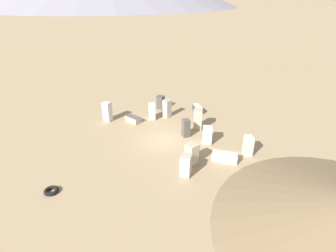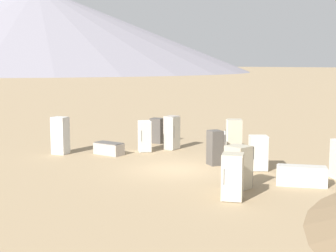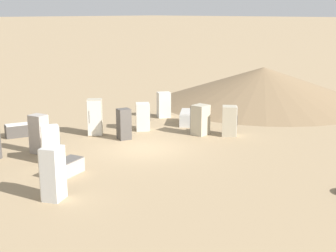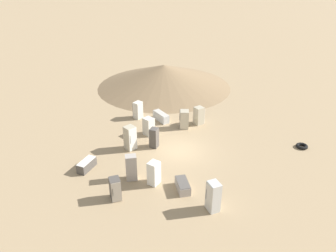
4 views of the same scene
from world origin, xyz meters
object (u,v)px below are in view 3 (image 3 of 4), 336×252
(discarded_fridge_2, at_px, (39,134))
(discarded_fridge_3, at_px, (53,173))
(discarded_fridge_6, at_px, (51,144))
(discarded_fridge_11, at_px, (164,105))
(discarded_fridge_7, at_px, (124,124))
(discarded_fridge_10, at_px, (200,120))
(discarded_fridge_4, at_px, (66,168))
(discarded_fridge_9, at_px, (21,130))
(discarded_fridge_8, at_px, (143,117))
(discarded_fridge_12, at_px, (229,121))
(discarded_fridge_0, at_px, (95,117))
(discarded_fridge_1, at_px, (186,118))

(discarded_fridge_2, distance_m, discarded_fridge_3, 5.90)
(discarded_fridge_6, distance_m, discarded_fridge_11, 10.10)
(discarded_fridge_7, xyz_separation_m, discarded_fridge_10, (2.26, 3.42, 0.01))
(discarded_fridge_6, bearing_deg, discarded_fridge_11, 133.55)
(discarded_fridge_2, distance_m, discarded_fridge_11, 9.44)
(discarded_fridge_4, relative_size, discarded_fridge_10, 1.03)
(discarded_fridge_4, bearing_deg, discarded_fridge_9, 148.99)
(discarded_fridge_6, distance_m, discarded_fridge_8, 6.76)
(discarded_fridge_10, distance_m, discarded_fridge_11, 4.62)
(discarded_fridge_7, distance_m, discarded_fridge_11, 5.49)
(discarded_fridge_4, xyz_separation_m, discarded_fridge_9, (-6.79, 1.86, 0.03))
(discarded_fridge_7, distance_m, discarded_fridge_9, 5.56)
(discarded_fridge_4, xyz_separation_m, discarded_fridge_6, (-1.89, 0.55, 0.51))
(discarded_fridge_10, bearing_deg, discarded_fridge_4, 179.02)
(discarded_fridge_8, bearing_deg, discarded_fridge_11, 154.87)
(discarded_fridge_3, xyz_separation_m, discarded_fridge_9, (-8.59, 3.62, -0.62))
(discarded_fridge_11, bearing_deg, discarded_fridge_12, -66.82)
(discarded_fridge_8, relative_size, discarded_fridge_12, 0.95)
(discarded_fridge_3, relative_size, discarded_fridge_7, 1.20)
(discarded_fridge_7, bearing_deg, discarded_fridge_12, -21.91)
(discarded_fridge_0, distance_m, discarded_fridge_3, 8.85)
(discarded_fridge_2, bearing_deg, discarded_fridge_0, 87.12)
(discarded_fridge_10, bearing_deg, discarded_fridge_0, 131.95)
(discarded_fridge_11, bearing_deg, discarded_fridge_4, -125.30)
(discarded_fridge_7, height_order, discarded_fridge_8, discarded_fridge_7)
(discarded_fridge_1, distance_m, discarded_fridge_3, 12.40)
(discarded_fridge_10, bearing_deg, discarded_fridge_3, -171.33)
(discarded_fridge_12, bearing_deg, discarded_fridge_11, -135.61)
(discarded_fridge_1, bearing_deg, discarded_fridge_12, 135.50)
(discarded_fridge_2, distance_m, discarded_fridge_4, 3.62)
(discarded_fridge_12, bearing_deg, discarded_fridge_7, -76.98)
(discarded_fridge_8, bearing_deg, discarded_fridge_10, 67.10)
(discarded_fridge_2, distance_m, discarded_fridge_12, 9.73)
(discarded_fridge_4, bearing_deg, discarded_fridge_1, 87.12)
(discarded_fridge_11, bearing_deg, discarded_fridge_0, -145.87)
(discarded_fridge_3, bearing_deg, discarded_fridge_8, 1.15)
(discarded_fridge_10, xyz_separation_m, discarded_fridge_11, (-4.30, 1.68, -0.01))
(discarded_fridge_0, xyz_separation_m, discarded_fridge_9, (-2.62, -2.91, -0.62))
(discarded_fridge_7, height_order, discarded_fridge_12, discarded_fridge_7)
(discarded_fridge_4, height_order, discarded_fridge_7, discarded_fridge_7)
(discarded_fridge_1, bearing_deg, discarded_fridge_6, 55.01)
(discarded_fridge_1, relative_size, discarded_fridge_7, 1.17)
(discarded_fridge_10, bearing_deg, discarded_fridge_1, 56.86)
(discarded_fridge_3, distance_m, discarded_fridge_12, 11.29)
(discarded_fridge_9, bearing_deg, discarded_fridge_3, 176.32)
(discarded_fridge_4, relative_size, discarded_fridge_9, 1.00)
(discarded_fridge_0, distance_m, discarded_fridge_6, 4.80)
(discarded_fridge_9, xyz_separation_m, discarded_fridge_12, (7.95, 7.65, 0.46))
(discarded_fridge_0, xyz_separation_m, discarded_fridge_8, (1.13, 2.44, -0.20))
(discarded_fridge_1, xyz_separation_m, discarded_fridge_6, (0.37, -9.40, 0.44))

